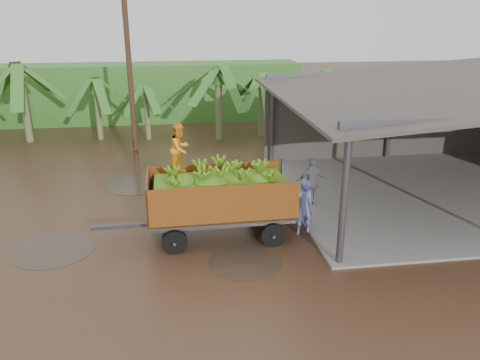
% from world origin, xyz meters
% --- Properties ---
extents(ground, '(100.00, 100.00, 0.00)m').
position_xyz_m(ground, '(0.00, 0.00, 0.00)').
color(ground, black).
rests_on(ground, ground).
extents(packing_shed, '(12.78, 10.80, 4.76)m').
position_xyz_m(packing_shed, '(11.77, 1.77, 2.50)').
color(packing_shed, gray).
rests_on(packing_shed, ground).
extents(hedge_north, '(22.00, 3.00, 3.60)m').
position_xyz_m(hedge_north, '(-2.00, 16.00, 1.80)').
color(hedge_north, '#2D661E').
rests_on(hedge_north, ground).
extents(banana_trailer, '(6.20, 2.23, 3.61)m').
position_xyz_m(banana_trailer, '(2.16, -1.43, 1.35)').
color(banana_trailer, '#A75917').
rests_on(banana_trailer, ground).
extents(man_blue, '(0.74, 0.56, 1.84)m').
position_xyz_m(man_blue, '(4.79, -1.66, 0.92)').
color(man_blue, '#6E74C9').
rests_on(man_blue, ground).
extents(man_grey, '(1.11, 0.51, 1.85)m').
position_xyz_m(man_grey, '(5.70, 0.43, 0.93)').
color(man_grey, gray).
rests_on(man_grey, ground).
extents(utility_pole, '(1.20, 0.24, 8.36)m').
position_xyz_m(utility_pole, '(-0.96, 6.82, 4.23)').
color(utility_pole, '#47301E').
rests_on(utility_pole, ground).
extents(banana_plants, '(25.11, 20.04, 4.28)m').
position_xyz_m(banana_plants, '(-5.59, 6.44, 1.92)').
color(banana_plants, '#2D661E').
rests_on(banana_plants, ground).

